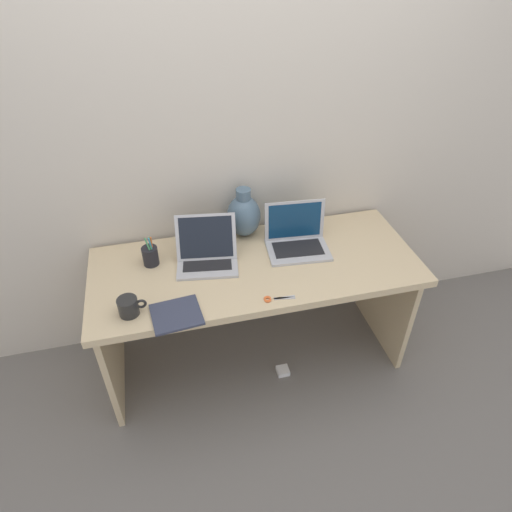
{
  "coord_description": "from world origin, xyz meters",
  "views": [
    {
      "loc": [
        -0.42,
        -1.72,
        2.13
      ],
      "look_at": [
        0.0,
        0.0,
        0.77
      ],
      "focal_mm": 31.14,
      "sensor_mm": 36.0,
      "label": 1
    }
  ],
  "objects": [
    {
      "name": "ground_plane",
      "position": [
        0.0,
        0.0,
        0.0
      ],
      "size": [
        6.0,
        6.0,
        0.0
      ],
      "primitive_type": "plane",
      "color": "slate"
    },
    {
      "name": "desk",
      "position": [
        0.0,
        0.0,
        0.58
      ],
      "size": [
        1.67,
        0.68,
        0.72
      ],
      "color": "#D1B78C",
      "rests_on": "ground"
    },
    {
      "name": "pen_cup",
      "position": [
        -0.52,
        0.13,
        0.77
      ],
      "size": [
        0.08,
        0.08,
        0.17
      ],
      "color": "black",
      "rests_on": "desk"
    },
    {
      "name": "notebook_stack",
      "position": [
        -0.43,
        -0.27,
        0.72
      ],
      "size": [
        0.23,
        0.21,
        0.01
      ],
      "primitive_type": "cube",
      "rotation": [
        0.0,
        0.0,
        0.1
      ],
      "color": "#33384C",
      "rests_on": "desk"
    },
    {
      "name": "coffee_mug",
      "position": [
        -0.63,
        -0.21,
        0.76
      ],
      "size": [
        0.13,
        0.09,
        0.08
      ],
      "color": "black",
      "rests_on": "desk"
    },
    {
      "name": "green_vase",
      "position": [
        0.0,
        0.28,
        0.84
      ],
      "size": [
        0.18,
        0.18,
        0.28
      ],
      "color": "slate",
      "rests_on": "desk"
    },
    {
      "name": "back_wall",
      "position": [
        0.0,
        0.38,
        1.2
      ],
      "size": [
        4.4,
        0.04,
        2.4
      ],
      "primitive_type": "cube",
      "color": "beige",
      "rests_on": "ground"
    },
    {
      "name": "scissors",
      "position": [
        0.02,
        -0.28,
        0.72
      ],
      "size": [
        0.15,
        0.05,
        0.01
      ],
      "color": "#B7B7BC",
      "rests_on": "desk"
    },
    {
      "name": "power_brick",
      "position": [
        0.12,
        -0.16,
        0.01
      ],
      "size": [
        0.07,
        0.07,
        0.03
      ],
      "primitive_type": "cube",
      "color": "white",
      "rests_on": "ground"
    },
    {
      "name": "laptop_left",
      "position": [
        -0.24,
        0.09,
        0.78
      ],
      "size": [
        0.34,
        0.29,
        0.23
      ],
      "color": "#B2B2B7",
      "rests_on": "desk"
    },
    {
      "name": "laptop_right",
      "position": [
        0.25,
        0.1,
        0.78
      ],
      "size": [
        0.34,
        0.26,
        0.24
      ],
      "color": "#B2B2B7",
      "rests_on": "desk"
    }
  ]
}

